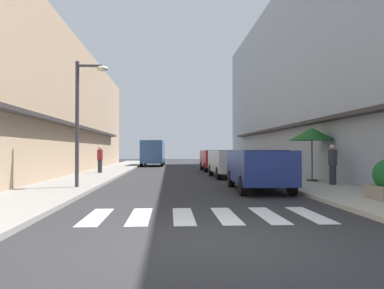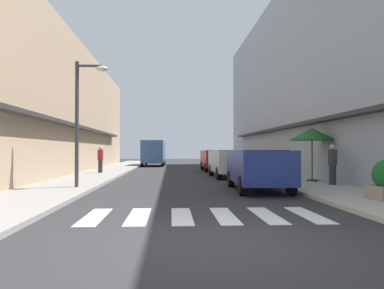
{
  "view_description": "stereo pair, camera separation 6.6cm",
  "coord_description": "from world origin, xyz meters",
  "px_view_note": "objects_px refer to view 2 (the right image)",
  "views": [
    {
      "loc": [
        -0.79,
        -5.9,
        1.46
      ],
      "look_at": [
        0.29,
        11.65,
        1.73
      ],
      "focal_mm": 34.98,
      "sensor_mm": 36.0,
      "label": 1
    },
    {
      "loc": [
        -0.72,
        -5.9,
        1.46
      ],
      "look_at": [
        0.29,
        11.65,
        1.73
      ],
      "focal_mm": 34.98,
      "sensor_mm": 36.0,
      "label": 2
    }
  ],
  "objects_px": {
    "street_lamp": "(83,109)",
    "cafe_umbrella": "(312,134)",
    "parked_car_far": "(215,158)",
    "delivery_van": "(154,151)",
    "pedestrian_walking_near": "(333,164)",
    "parked_car_mid": "(229,160)",
    "parked_car_near": "(258,165)",
    "pedestrian_walking_far": "(100,159)"
  },
  "relations": [
    {
      "from": "cafe_umbrella",
      "to": "pedestrian_walking_near",
      "type": "height_order",
      "value": "cafe_umbrella"
    },
    {
      "from": "parked_car_mid",
      "to": "delivery_van",
      "type": "relative_size",
      "value": 0.78
    },
    {
      "from": "parked_car_mid",
      "to": "street_lamp",
      "type": "relative_size",
      "value": 0.93
    },
    {
      "from": "parked_car_mid",
      "to": "parked_car_far",
      "type": "xyz_separation_m",
      "value": [
        -0.0,
        6.21,
        0.0
      ]
    },
    {
      "from": "parked_car_near",
      "to": "parked_car_far",
      "type": "bearing_deg",
      "value": 90.0
    },
    {
      "from": "parked_car_near",
      "to": "pedestrian_walking_far",
      "type": "xyz_separation_m",
      "value": [
        -7.34,
        9.39,
        0.03
      ]
    },
    {
      "from": "delivery_van",
      "to": "street_lamp",
      "type": "relative_size",
      "value": 1.18
    },
    {
      "from": "cafe_umbrella",
      "to": "street_lamp",
      "type": "bearing_deg",
      "value": -167.23
    },
    {
      "from": "cafe_umbrella",
      "to": "pedestrian_walking_near",
      "type": "bearing_deg",
      "value": -86.47
    },
    {
      "from": "street_lamp",
      "to": "pedestrian_walking_far",
      "type": "xyz_separation_m",
      "value": [
        -0.97,
        8.75,
        -2.04
      ]
    },
    {
      "from": "parked_car_near",
      "to": "delivery_van",
      "type": "distance_m",
      "value": 22.31
    },
    {
      "from": "parked_car_near",
      "to": "delivery_van",
      "type": "bearing_deg",
      "value": 102.16
    },
    {
      "from": "parked_car_near",
      "to": "pedestrian_walking_near",
      "type": "height_order",
      "value": "pedestrian_walking_near"
    },
    {
      "from": "parked_car_near",
      "to": "delivery_van",
      "type": "relative_size",
      "value": 0.81
    },
    {
      "from": "parked_car_mid",
      "to": "delivery_van",
      "type": "distance_m",
      "value": 15.97
    },
    {
      "from": "pedestrian_walking_near",
      "to": "cafe_umbrella",
      "type": "bearing_deg",
      "value": -45.07
    },
    {
      "from": "parked_car_mid",
      "to": "cafe_umbrella",
      "type": "relative_size",
      "value": 1.83
    },
    {
      "from": "parked_car_mid",
      "to": "pedestrian_walking_near",
      "type": "relative_size",
      "value": 2.73
    },
    {
      "from": "parked_car_near",
      "to": "street_lamp",
      "type": "distance_m",
      "value": 6.73
    },
    {
      "from": "parked_car_near",
      "to": "parked_car_mid",
      "type": "bearing_deg",
      "value": 90.0
    },
    {
      "from": "parked_car_far",
      "to": "street_lamp",
      "type": "xyz_separation_m",
      "value": [
        -6.37,
        -12.12,
        2.06
      ]
    },
    {
      "from": "parked_car_far",
      "to": "pedestrian_walking_near",
      "type": "bearing_deg",
      "value": -75.01
    },
    {
      "from": "delivery_van",
      "to": "street_lamp",
      "type": "xyz_separation_m",
      "value": [
        -1.67,
        -21.17,
        1.58
      ]
    },
    {
      "from": "street_lamp",
      "to": "pedestrian_walking_near",
      "type": "height_order",
      "value": "street_lamp"
    },
    {
      "from": "street_lamp",
      "to": "pedestrian_walking_far",
      "type": "bearing_deg",
      "value": 96.35
    },
    {
      "from": "pedestrian_walking_near",
      "to": "parked_car_far",
      "type": "bearing_deg",
      "value": -33.61
    },
    {
      "from": "parked_car_far",
      "to": "pedestrian_walking_far",
      "type": "height_order",
      "value": "pedestrian_walking_far"
    },
    {
      "from": "pedestrian_walking_far",
      "to": "delivery_van",
      "type": "bearing_deg",
      "value": 61.81
    },
    {
      "from": "pedestrian_walking_far",
      "to": "pedestrian_walking_near",
      "type": "bearing_deg",
      "value": -54.94
    },
    {
      "from": "parked_car_far",
      "to": "pedestrian_walking_far",
      "type": "bearing_deg",
      "value": -155.37
    },
    {
      "from": "delivery_van",
      "to": "parked_car_mid",
      "type": "bearing_deg",
      "value": -72.88
    },
    {
      "from": "delivery_van",
      "to": "cafe_umbrella",
      "type": "relative_size",
      "value": 2.34
    },
    {
      "from": "parked_car_mid",
      "to": "pedestrian_walking_near",
      "type": "bearing_deg",
      "value": -60.53
    },
    {
      "from": "parked_car_mid",
      "to": "pedestrian_walking_far",
      "type": "distance_m",
      "value": 7.87
    },
    {
      "from": "parked_car_mid",
      "to": "pedestrian_walking_far",
      "type": "height_order",
      "value": "pedestrian_walking_far"
    },
    {
      "from": "parked_car_far",
      "to": "pedestrian_walking_far",
      "type": "xyz_separation_m",
      "value": [
        -7.34,
        -3.37,
        0.03
      ]
    },
    {
      "from": "street_lamp",
      "to": "cafe_umbrella",
      "type": "height_order",
      "value": "street_lamp"
    },
    {
      "from": "parked_car_far",
      "to": "delivery_van",
      "type": "relative_size",
      "value": 0.8
    },
    {
      "from": "parked_car_near",
      "to": "cafe_umbrella",
      "type": "distance_m",
      "value": 4.31
    },
    {
      "from": "parked_car_mid",
      "to": "cafe_umbrella",
      "type": "bearing_deg",
      "value": -51.07
    },
    {
      "from": "parked_car_mid",
      "to": "pedestrian_walking_far",
      "type": "relative_size",
      "value": 2.69
    },
    {
      "from": "street_lamp",
      "to": "parked_car_mid",
      "type": "bearing_deg",
      "value": 42.85
    }
  ]
}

